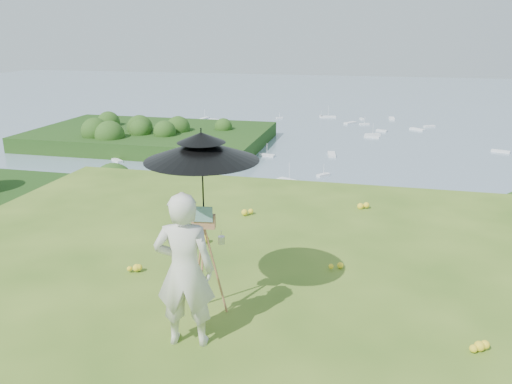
% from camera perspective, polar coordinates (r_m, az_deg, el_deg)
% --- Properties ---
extents(ground, '(14.00, 14.00, 0.00)m').
position_cam_1_polar(ground, '(6.00, 5.34, -18.18)').
color(ground, '#3E671D').
rests_on(ground, ground).
extents(shoreline_tier, '(170.00, 28.00, 8.00)m').
position_cam_1_polar(shoreline_tier, '(89.07, 11.62, -8.91)').
color(shoreline_tier, '#666051').
rests_on(shoreline_tier, bay_water).
extents(bay_water, '(700.00, 700.00, 0.00)m').
position_cam_1_polar(bay_water, '(247.68, 13.11, 8.65)').
color(bay_water, slate).
rests_on(bay_water, ground).
extents(peninsula, '(90.00, 60.00, 12.00)m').
position_cam_1_polar(peninsula, '(179.76, -11.95, 7.02)').
color(peninsula, '#163B10').
rests_on(peninsula, bay_water).
extents(slope_trees, '(110.00, 50.00, 6.00)m').
position_cam_1_polar(slope_trees, '(43.92, 11.32, -7.49)').
color(slope_trees, '#244A16').
rests_on(slope_trees, forest_slope).
extents(harbor_town, '(110.00, 22.00, 5.00)m').
position_cam_1_polar(harbor_town, '(86.38, 11.88, -5.05)').
color(harbor_town, beige).
rests_on(harbor_town, shoreline_tier).
extents(moored_boats, '(140.00, 140.00, 0.70)m').
position_cam_1_polar(moored_boats, '(170.44, 8.55, 5.03)').
color(moored_boats, white).
rests_on(moored_boats, bay_water).
extents(wildflowers, '(10.00, 10.50, 0.12)m').
position_cam_1_polar(wildflowers, '(6.17, 5.70, -16.39)').
color(wildflowers, yellow).
rests_on(wildflowers, ground).
extents(painter, '(0.75, 0.56, 1.87)m').
position_cam_1_polar(painter, '(5.78, -8.16, -8.88)').
color(painter, beige).
rests_on(painter, ground).
extents(field_easel, '(0.65, 0.65, 1.52)m').
position_cam_1_polar(field_easel, '(6.36, -5.85, -7.96)').
color(field_easel, '#98623F').
rests_on(field_easel, ground).
extents(sun_umbrella, '(1.61, 1.61, 1.21)m').
position_cam_1_polar(sun_umbrella, '(6.00, -6.13, 1.61)').
color(sun_umbrella, black).
rests_on(sun_umbrella, field_easel).
extents(painter_cap, '(0.22, 0.25, 0.10)m').
position_cam_1_polar(painter_cap, '(5.45, -8.56, -0.56)').
color(painter_cap, '#BF6979').
rests_on(painter_cap, painter).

